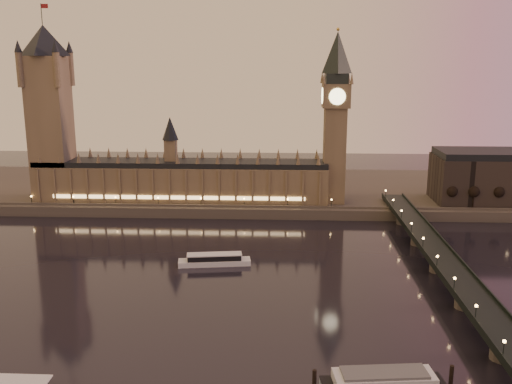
% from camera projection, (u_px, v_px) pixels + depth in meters
% --- Properties ---
extents(ground, '(700.00, 700.00, 0.00)m').
position_uv_depth(ground, '(227.00, 284.00, 238.29)').
color(ground, black).
rests_on(ground, ground).
extents(far_embankment, '(560.00, 130.00, 6.00)m').
position_uv_depth(far_embankment, '(293.00, 191.00, 396.82)').
color(far_embankment, '#423D35').
rests_on(far_embankment, ground).
extents(palace_of_westminster, '(180.00, 26.62, 52.00)m').
position_uv_depth(palace_of_westminster, '(181.00, 176.00, 353.01)').
color(palace_of_westminster, brown).
rests_on(palace_of_westminster, ground).
extents(victoria_tower, '(31.68, 31.68, 118.00)m').
position_uv_depth(victoria_tower, '(49.00, 104.00, 346.78)').
color(victoria_tower, brown).
rests_on(victoria_tower, ground).
extents(big_ben, '(17.68, 17.68, 104.00)m').
position_uv_depth(big_ben, '(336.00, 108.00, 339.16)').
color(big_ben, brown).
rests_on(big_ben, ground).
extents(westminster_bridge, '(13.20, 260.00, 15.30)m').
position_uv_depth(westminster_bridge, '(450.00, 276.00, 232.83)').
color(westminster_bridge, black).
rests_on(westminster_bridge, ground).
extents(bare_tree_0, '(5.67, 5.67, 11.53)m').
position_uv_depth(bare_tree_0, '(453.00, 194.00, 335.42)').
color(bare_tree_0, black).
rests_on(bare_tree_0, ground).
extents(bare_tree_1, '(5.67, 5.67, 11.53)m').
position_uv_depth(bare_tree_1, '(477.00, 194.00, 334.77)').
color(bare_tree_1, black).
rests_on(bare_tree_1, ground).
extents(bare_tree_2, '(5.67, 5.67, 11.53)m').
position_uv_depth(bare_tree_2, '(502.00, 195.00, 334.11)').
color(bare_tree_2, black).
rests_on(bare_tree_2, ground).
extents(cruise_boat_a, '(33.55, 11.59, 5.26)m').
position_uv_depth(cruise_boat_a, '(214.00, 260.00, 260.65)').
color(cruise_boat_a, silver).
rests_on(cruise_boat_a, ground).
extents(moored_barge, '(40.07, 13.49, 7.39)m').
position_uv_depth(moored_barge, '(384.00, 384.00, 159.36)').
color(moored_barge, '#8A9DAF').
rests_on(moored_barge, ground).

